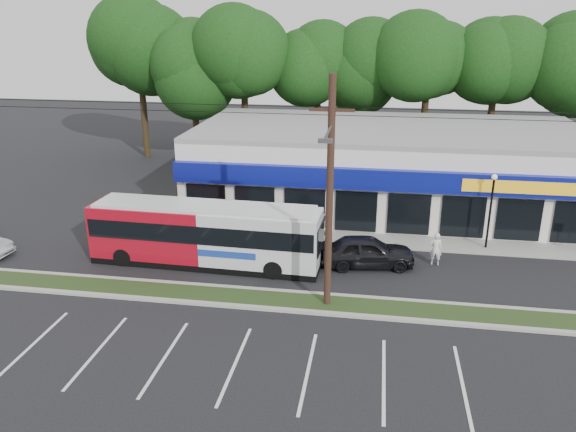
# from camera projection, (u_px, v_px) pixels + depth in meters

# --- Properties ---
(ground) EXTENTS (120.00, 120.00, 0.00)m
(ground) POSITION_uv_depth(u_px,v_px,m) (256.00, 311.00, 24.32)
(ground) COLOR black
(ground) RESTS_ON ground
(grass_strip) EXTENTS (40.00, 1.60, 0.12)m
(grass_strip) POSITION_uv_depth(u_px,v_px,m) (260.00, 299.00, 25.24)
(grass_strip) COLOR #243515
(grass_strip) RESTS_ON ground
(curb_south) EXTENTS (40.00, 0.25, 0.14)m
(curb_south) POSITION_uv_depth(u_px,v_px,m) (256.00, 308.00, 24.44)
(curb_south) COLOR #9E9E93
(curb_south) RESTS_ON ground
(curb_north) EXTENTS (40.00, 0.25, 0.14)m
(curb_north) POSITION_uv_depth(u_px,v_px,m) (264.00, 290.00, 26.02)
(curb_north) COLOR #9E9E93
(curb_north) RESTS_ON ground
(sidewalk) EXTENTS (32.00, 2.20, 0.10)m
(sidewalk) POSITION_uv_depth(u_px,v_px,m) (375.00, 240.00, 31.92)
(sidewalk) COLOR #9E9E93
(sidewalk) RESTS_ON ground
(strip_mall) EXTENTS (25.00, 12.55, 5.30)m
(strip_mall) POSITION_uv_depth(u_px,v_px,m) (387.00, 166.00, 37.41)
(strip_mall) COLOR silver
(strip_mall) RESTS_ON ground
(utility_pole) EXTENTS (50.00, 2.77, 10.00)m
(utility_pole) POSITION_uv_depth(u_px,v_px,m) (326.00, 188.00, 22.95)
(utility_pole) COLOR black
(utility_pole) RESTS_ON ground
(lamp_post) EXTENTS (0.30, 0.30, 4.25)m
(lamp_post) POSITION_uv_depth(u_px,v_px,m) (491.00, 203.00, 29.95)
(lamp_post) COLOR black
(lamp_post) RESTS_ON ground
(tree_line) EXTENTS (46.76, 6.76, 11.83)m
(tree_line) POSITION_uv_depth(u_px,v_px,m) (372.00, 65.00, 45.09)
(tree_line) COLOR black
(tree_line) RESTS_ON ground
(metrobus) EXTENTS (11.87, 2.88, 3.17)m
(metrobus) POSITION_uv_depth(u_px,v_px,m) (206.00, 233.00, 28.49)
(metrobus) COLOR #9F0C1C
(metrobus) RESTS_ON ground
(car_dark) EXTENTS (5.00, 2.63, 1.62)m
(car_dark) POSITION_uv_depth(u_px,v_px,m) (367.00, 251.00, 28.47)
(car_dark) COLOR black
(car_dark) RESTS_ON ground
(pedestrian_a) EXTENTS (0.65, 0.43, 1.74)m
(pedestrian_a) POSITION_uv_depth(u_px,v_px,m) (436.00, 249.00, 28.62)
(pedestrian_a) COLOR silver
(pedestrian_a) RESTS_ON ground
(pedestrian_b) EXTENTS (1.06, 1.01, 1.72)m
(pedestrian_b) POSITION_uv_depth(u_px,v_px,m) (326.00, 227.00, 31.61)
(pedestrian_b) COLOR beige
(pedestrian_b) RESTS_ON ground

